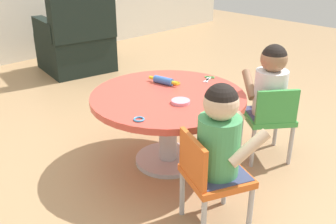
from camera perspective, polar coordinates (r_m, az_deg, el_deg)
The scene contains 12 objects.
ground_plane at distance 2.65m, azimuth 0.00°, elevation -7.26°, with size 10.00×10.00×0.00m, color tan.
craft_table at distance 2.47m, azimuth 0.00°, elevation 0.41°, with size 0.98×0.98×0.49m.
child_chair_left at distance 1.96m, azimuth 6.29°, elevation -9.35°, with size 0.39×0.39×0.54m.
seated_child_left at distance 1.87m, azimuth 7.70°, elevation -3.27°, with size 0.42×0.38×0.51m.
child_chair_right at distance 2.64m, azimuth 14.73°, elevation -0.79°, with size 0.42×0.42×0.54m.
seated_child_right at distance 2.59m, azimuth 14.95°, elevation 4.13°, with size 0.42×0.44×0.51m.
armchair_dark at distance 4.51m, azimuth -13.34°, elevation 9.79°, with size 0.81×0.82×0.85m.
rolling_pin at distance 2.60m, azimuth -0.67°, elevation 4.69°, with size 0.08×0.23×0.05m.
craft_scissors at distance 2.72m, azimuth 6.01°, elevation 4.97°, with size 0.14×0.10×0.01m.
playdough_blob_0 at distance 2.30m, azimuth 1.88°, elevation 1.54°, with size 0.11×0.11×0.02m, color pink.
cookie_cutter_0 at distance 2.61m, azimuth 1.09°, elevation 4.27°, with size 0.07×0.07×0.01m, color orange.
cookie_cutter_1 at distance 2.09m, azimuth -4.31°, elevation -1.07°, with size 0.06×0.06×0.01m, color #3F99D8.
Camera 1 is at (-1.57, -1.62, 1.39)m, focal length 41.27 mm.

